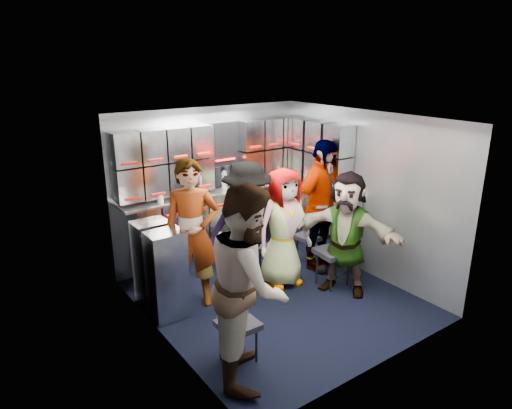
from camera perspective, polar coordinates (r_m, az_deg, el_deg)
floor at (r=5.48m, az=2.56°, el=-11.67°), size 3.00×3.00×0.00m
wall_back at (r=6.24m, az=-5.75°, el=2.45°), size 2.80×0.04×2.10m
wall_left at (r=4.38m, az=-11.94°, el=-4.68°), size 0.04×3.00×2.10m
wall_right at (r=5.97m, az=13.40°, el=1.33°), size 0.04×3.00×2.10m
ceiling at (r=4.81m, az=2.91°, el=10.66°), size 2.80×3.00×0.02m
cart_bank_back at (r=6.24m, az=-4.64°, el=-2.88°), size 2.68×0.38×0.99m
cart_bank_left at (r=5.15m, az=-11.93°, el=-7.90°), size 0.38×0.76×0.99m
counter at (r=6.08m, az=-4.76°, el=1.70°), size 2.68×0.42×0.03m
locker_bank_back at (r=6.01m, az=-5.17°, el=6.18°), size 2.68×0.28×0.82m
locker_bank_right at (r=6.24m, az=7.96°, el=6.50°), size 0.28×1.00×0.82m
right_cabinet at (r=6.43m, az=8.19°, el=-2.32°), size 0.28×1.20×1.00m
coffee_niche at (r=6.16m, az=-3.99°, el=6.30°), size 0.46×0.16×0.84m
red_latch_strip at (r=5.95m, az=-3.74°, el=0.02°), size 2.60×0.02×0.03m
jump_seat_near_left at (r=4.31m, az=-2.26°, el=-15.03°), size 0.35×0.33×0.41m
jump_seat_mid_left at (r=5.65m, az=-2.11°, el=-6.16°), size 0.48×0.46×0.45m
jump_seat_center at (r=5.80m, az=2.26°, el=-5.78°), size 0.37×0.35×0.42m
jump_seat_mid_right at (r=6.26m, az=6.74°, el=-4.19°), size 0.38×0.37×0.41m
jump_seat_near_right at (r=5.69m, az=9.66°, el=-6.09°), size 0.43×0.42×0.47m
attendant_standing at (r=5.08m, az=-8.00°, el=-3.73°), size 0.73×0.64×1.69m
attendant_arc_a at (r=3.92m, az=-0.90°, el=-9.88°), size 1.03×1.08×1.75m
attendant_arc_b at (r=5.37m, az=-1.11°, el=-2.96°), size 1.15×0.86×1.59m
attendant_arc_c at (r=5.53m, az=3.44°, el=-2.92°), size 0.76×0.53×1.48m
attendant_arc_d at (r=5.96m, az=8.06°, el=-0.20°), size 1.08×0.59×1.74m
attendant_arc_e at (r=5.45m, az=11.16°, el=-3.54°), size 1.04×1.42×1.48m
bottle_left at (r=5.86m, az=-7.01°, el=2.44°), size 0.07×0.07×0.25m
bottle_mid at (r=6.04m, az=-3.97°, el=2.93°), size 0.07×0.07×0.24m
bottle_right at (r=6.52m, az=2.68°, el=4.06°), size 0.07×0.07×0.23m
cup_left at (r=5.64m, az=-11.88°, el=0.82°), size 0.07×0.07×0.11m
cup_right at (r=6.42m, az=1.43°, el=3.24°), size 0.08×0.08×0.10m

